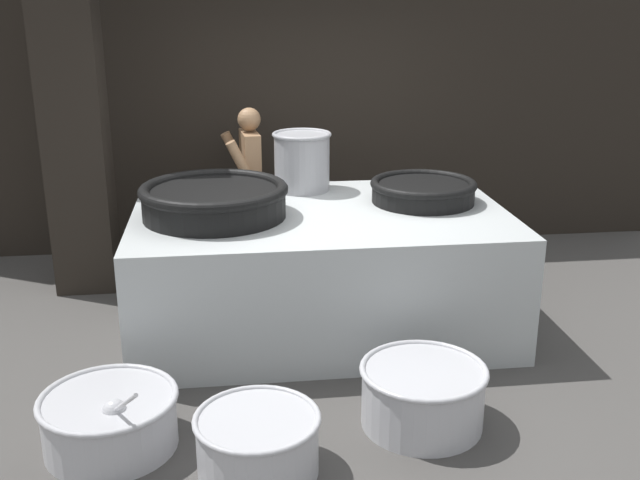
% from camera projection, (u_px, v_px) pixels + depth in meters
% --- Properties ---
extents(ground_plane, '(60.00, 60.00, 0.00)m').
position_uv_depth(ground_plane, '(320.00, 324.00, 6.26)').
color(ground_plane, '#474442').
extents(back_wall, '(8.22, 0.24, 3.46)m').
position_uv_depth(back_wall, '(294.00, 84.00, 7.79)').
color(back_wall, black).
rests_on(back_wall, ground_plane).
extents(support_pillar, '(0.53, 0.53, 3.46)m').
position_uv_depth(support_pillar, '(72.00, 101.00, 6.56)').
color(support_pillar, black).
rests_on(support_pillar, ground_plane).
extents(hearth_platform, '(2.96, 1.91, 0.98)m').
position_uv_depth(hearth_platform, '(320.00, 269.00, 6.10)').
color(hearth_platform, '#B2B7B7').
rests_on(hearth_platform, ground_plane).
extents(giant_wok_near, '(1.15, 1.15, 0.26)m').
position_uv_depth(giant_wok_near, '(214.00, 199.00, 5.74)').
color(giant_wok_near, black).
rests_on(giant_wok_near, hearth_platform).
extents(giant_wok_far, '(0.88, 0.88, 0.19)m').
position_uv_depth(giant_wok_far, '(423.00, 190.00, 6.17)').
color(giant_wok_far, black).
rests_on(giant_wok_far, hearth_platform).
extents(stock_pot, '(0.51, 0.51, 0.51)m').
position_uv_depth(stock_pot, '(302.00, 160.00, 6.50)').
color(stock_pot, '#9E9EA3').
rests_on(stock_pot, hearth_platform).
extents(cook, '(0.39, 0.60, 1.60)m').
position_uv_depth(cook, '(250.00, 183.00, 7.31)').
color(cook, '#9E7551').
rests_on(cook, ground_plane).
extents(prep_bowl_vegetables, '(0.84, 1.04, 0.69)m').
position_uv_depth(prep_bowl_vegetables, '(110.00, 418.00, 4.51)').
color(prep_bowl_vegetables, '#B7B7BC').
rests_on(prep_bowl_vegetables, ground_plane).
extents(prep_bowl_meat, '(0.73, 0.73, 0.37)m').
position_uv_depth(prep_bowl_meat, '(258.00, 441.00, 4.26)').
color(prep_bowl_meat, '#B7B7BC').
rests_on(prep_bowl_meat, ground_plane).
extents(prep_bowl_extra, '(0.81, 0.81, 0.40)m').
position_uv_depth(prep_bowl_extra, '(423.00, 393.00, 4.74)').
color(prep_bowl_extra, '#B7B7BC').
rests_on(prep_bowl_extra, ground_plane).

